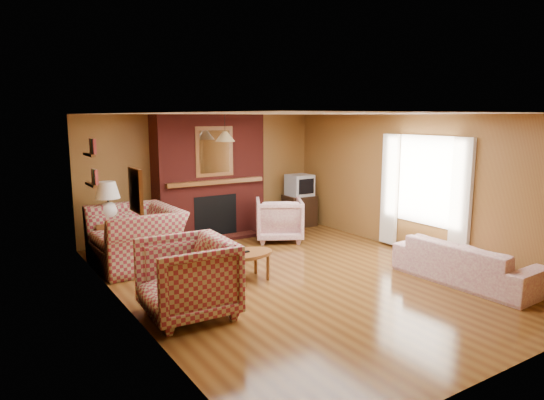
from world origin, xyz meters
TOP-DOWN VIEW (x-y plane):
  - floor at (0.00, 0.00)m, footprint 6.50×6.50m
  - ceiling at (0.00, 0.00)m, footprint 6.50×6.50m
  - wall_back at (0.00, 3.25)m, footprint 6.50×0.00m
  - wall_front at (0.00, -3.25)m, footprint 6.50×0.00m
  - wall_left at (-2.50, 0.00)m, footprint 0.00×6.50m
  - wall_right at (2.50, 0.00)m, footprint 0.00×6.50m
  - fireplace at (0.00, 2.98)m, footprint 2.20×0.82m
  - window_right at (2.45, -0.20)m, footprint 0.10×1.85m
  - bookshelf at (-2.44, 1.90)m, footprint 0.09×0.55m
  - botanical_print at (-2.47, -0.30)m, footprint 0.05×0.40m
  - pendant_light at (0.00, 2.30)m, footprint 0.36×0.36m
  - plaid_loveseat at (-1.85, 1.85)m, footprint 1.30×1.48m
  - plaid_armchair at (-1.95, -0.45)m, footprint 1.08×1.05m
  - floral_sofa at (1.90, -1.49)m, footprint 0.90×2.09m
  - floral_armchair at (0.97, 1.97)m, footprint 1.20×1.21m
  - coffee_table at (-0.75, 0.29)m, footprint 0.87×0.54m
  - side_table at (-2.10, 2.45)m, footprint 0.52×0.52m
  - table_lamp at (-2.10, 2.45)m, footprint 0.40×0.40m
  - tv_stand at (2.05, 2.80)m, footprint 0.66×0.61m
  - crt_tv at (2.05, 2.79)m, footprint 0.50×0.50m

SIDE VIEW (x-z plane):
  - floor at x=0.00m, z-range 0.00..0.00m
  - floral_sofa at x=1.90m, z-range 0.00..0.60m
  - side_table at x=-2.10m, z-range 0.00..0.65m
  - tv_stand at x=2.05m, z-range 0.00..0.66m
  - coffee_table at x=-0.75m, z-range 0.15..0.58m
  - floral_armchair at x=0.97m, z-range 0.00..0.81m
  - plaid_loveseat at x=-1.85m, z-range 0.00..0.93m
  - plaid_armchair at x=-1.95m, z-range 0.00..0.95m
  - crt_tv at x=2.05m, z-range 0.66..1.12m
  - table_lamp at x=-2.10m, z-range 0.69..1.35m
  - window_right at x=2.45m, z-range 0.13..2.13m
  - fireplace at x=0.00m, z-range -0.02..2.38m
  - wall_back at x=0.00m, z-range -2.05..4.45m
  - wall_front at x=0.00m, z-range -2.05..4.45m
  - wall_left at x=-2.50m, z-range -2.05..4.45m
  - wall_right at x=2.50m, z-range -2.05..4.45m
  - botanical_print at x=-2.47m, z-range 1.30..1.80m
  - bookshelf at x=-2.44m, z-range 1.31..2.02m
  - pendant_light at x=0.00m, z-range 1.76..2.24m
  - ceiling at x=0.00m, z-range 2.40..2.40m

